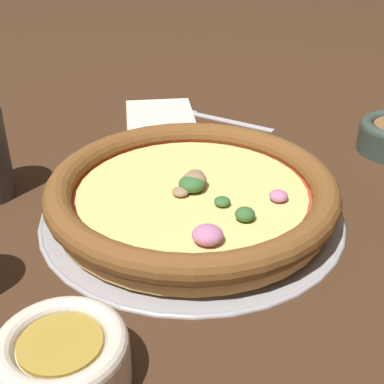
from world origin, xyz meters
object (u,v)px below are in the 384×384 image
object	(u,v)px
napkin	(160,115)
pizza_tray	(192,211)
bowl_near	(60,357)
pizza	(192,193)
fork	(213,118)

from	to	relation	value
napkin	pizza_tray	bearing A→B (deg)	31.80
bowl_near	napkin	distance (m)	0.54
pizza	napkin	bearing A→B (deg)	-148.18
bowl_near	napkin	size ratio (longest dim) A/B	0.55
pizza	napkin	distance (m)	0.30
pizza	bowl_near	size ratio (longest dim) A/B	3.27
pizza	fork	distance (m)	0.30
bowl_near	pizza_tray	bearing A→B (deg)	179.51
pizza_tray	pizza	world-z (taller)	pizza
napkin	fork	size ratio (longest dim) A/B	0.99
bowl_near	fork	world-z (taller)	bowl_near
napkin	fork	xyz separation A→B (m)	(-0.03, 0.08, -0.00)
pizza	bowl_near	bearing A→B (deg)	-0.56
pizza_tray	napkin	bearing A→B (deg)	-148.20
bowl_near	fork	size ratio (longest dim) A/B	0.54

